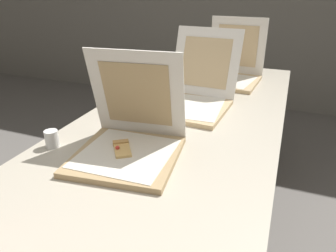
{
  "coord_description": "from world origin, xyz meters",
  "views": [
    {
      "loc": [
        0.44,
        -0.61,
        1.33
      ],
      "look_at": [
        0.02,
        0.47,
        0.8
      ],
      "focal_mm": 33.53,
      "sensor_mm": 36.0,
      "label": 1
    }
  ],
  "objects_px": {
    "table": "(178,131)",
    "pizza_box_middle": "(193,97)",
    "pizza_box_back": "(230,73)",
    "cup_white_near_left": "(52,139)",
    "cup_white_far": "(160,87)",
    "pizza_box_front": "(129,141)"
  },
  "relations": [
    {
      "from": "pizza_box_middle",
      "to": "pizza_box_back",
      "type": "relative_size",
      "value": 1.28
    },
    {
      "from": "cup_white_near_left",
      "to": "cup_white_far",
      "type": "height_order",
      "value": "same"
    },
    {
      "from": "table",
      "to": "cup_white_far",
      "type": "relative_size",
      "value": 34.32
    },
    {
      "from": "pizza_box_front",
      "to": "cup_white_far",
      "type": "xyz_separation_m",
      "value": [
        -0.17,
        0.71,
        -0.02
      ]
    },
    {
      "from": "pizza_box_back",
      "to": "cup_white_far",
      "type": "xyz_separation_m",
      "value": [
        -0.33,
        -0.39,
        -0.02
      ]
    },
    {
      "from": "table",
      "to": "pizza_box_back",
      "type": "bearing_deg",
      "value": 83.25
    },
    {
      "from": "table",
      "to": "pizza_box_middle",
      "type": "distance_m",
      "value": 0.24
    },
    {
      "from": "cup_white_near_left",
      "to": "pizza_box_middle",
      "type": "bearing_deg",
      "value": 58.12
    },
    {
      "from": "pizza_box_middle",
      "to": "pizza_box_back",
      "type": "height_order",
      "value": "pizza_box_back"
    },
    {
      "from": "table",
      "to": "cup_white_far",
      "type": "distance_m",
      "value": 0.44
    },
    {
      "from": "pizza_box_middle",
      "to": "cup_white_far",
      "type": "distance_m",
      "value": 0.29
    },
    {
      "from": "table",
      "to": "pizza_box_middle",
      "type": "bearing_deg",
      "value": 88.87
    },
    {
      "from": "pizza_box_front",
      "to": "pizza_box_back",
      "type": "bearing_deg",
      "value": 74.93
    },
    {
      "from": "table",
      "to": "pizza_box_front",
      "type": "xyz_separation_m",
      "value": [
        -0.07,
        -0.35,
        0.1
      ]
    },
    {
      "from": "pizza_box_middle",
      "to": "cup_white_far",
      "type": "height_order",
      "value": "pizza_box_middle"
    },
    {
      "from": "cup_white_near_left",
      "to": "pizza_box_front",
      "type": "bearing_deg",
      "value": 10.16
    },
    {
      "from": "pizza_box_back",
      "to": "cup_white_near_left",
      "type": "distance_m",
      "value": 1.25
    },
    {
      "from": "pizza_box_back",
      "to": "table",
      "type": "bearing_deg",
      "value": -92.61
    },
    {
      "from": "table",
      "to": "pizza_box_middle",
      "type": "relative_size",
      "value": 4.65
    },
    {
      "from": "pizza_box_front",
      "to": "pizza_box_middle",
      "type": "height_order",
      "value": "pizza_box_front"
    },
    {
      "from": "cup_white_near_left",
      "to": "pizza_box_back",
      "type": "bearing_deg",
      "value": 67.91
    },
    {
      "from": "pizza_box_front",
      "to": "table",
      "type": "bearing_deg",
      "value": 71.78
    }
  ]
}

